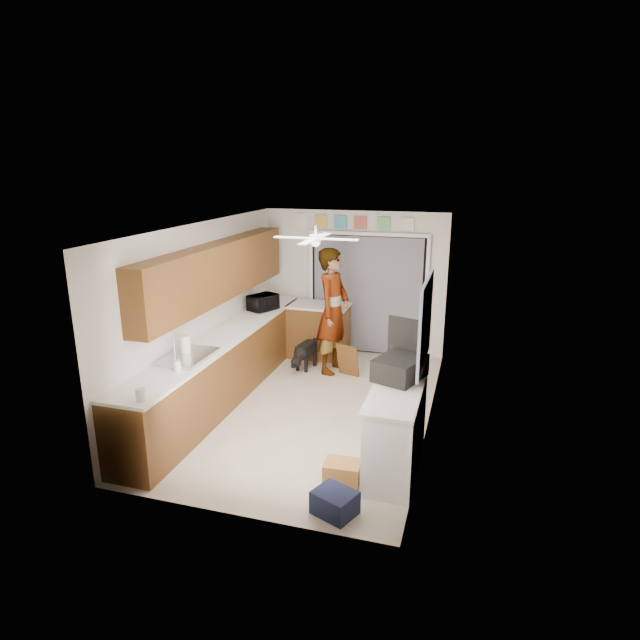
# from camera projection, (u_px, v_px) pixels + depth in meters

# --- Properties ---
(floor) EXTENTS (5.00, 5.00, 0.00)m
(floor) POSITION_uv_depth(u_px,v_px,m) (312.00, 407.00, 7.46)
(floor) COLOR #C1B29B
(floor) RESTS_ON ground
(ceiling) EXTENTS (5.00, 5.00, 0.00)m
(ceiling) POSITION_uv_depth(u_px,v_px,m) (311.00, 226.00, 6.76)
(ceiling) COLOR white
(ceiling) RESTS_ON ground
(wall_back) EXTENTS (3.20, 0.00, 3.20)m
(wall_back) POSITION_uv_depth(u_px,v_px,m) (354.00, 283.00, 9.41)
(wall_back) COLOR silver
(wall_back) RESTS_ON ground
(wall_front) EXTENTS (3.20, 0.00, 3.20)m
(wall_front) POSITION_uv_depth(u_px,v_px,m) (228.00, 396.00, 4.81)
(wall_front) COLOR silver
(wall_front) RESTS_ON ground
(wall_left) EXTENTS (0.00, 5.00, 5.00)m
(wall_left) POSITION_uv_depth(u_px,v_px,m) (204.00, 312.00, 7.55)
(wall_left) COLOR silver
(wall_left) RESTS_ON ground
(wall_right) EXTENTS (0.00, 5.00, 5.00)m
(wall_right) POSITION_uv_depth(u_px,v_px,m) (433.00, 331.00, 6.67)
(wall_right) COLOR silver
(wall_right) RESTS_ON ground
(left_base_cabinets) EXTENTS (0.60, 4.80, 0.90)m
(left_base_cabinets) POSITION_uv_depth(u_px,v_px,m) (226.00, 367.00, 7.69)
(left_base_cabinets) COLOR brown
(left_base_cabinets) RESTS_ON floor
(left_countertop) EXTENTS (0.62, 4.80, 0.04)m
(left_countertop) POSITION_uv_depth(u_px,v_px,m) (225.00, 336.00, 7.56)
(left_countertop) COLOR white
(left_countertop) RESTS_ON left_base_cabinets
(upper_cabinets) EXTENTS (0.32, 4.00, 0.80)m
(upper_cabinets) POSITION_uv_depth(u_px,v_px,m) (218.00, 271.00, 7.53)
(upper_cabinets) COLOR brown
(upper_cabinets) RESTS_ON wall_left
(sink_basin) EXTENTS (0.50, 0.76, 0.06)m
(sink_basin) POSITION_uv_depth(u_px,v_px,m) (188.00, 357.00, 6.63)
(sink_basin) COLOR silver
(sink_basin) RESTS_ON left_countertop
(faucet) EXTENTS (0.03, 0.03, 0.22)m
(faucet) POSITION_uv_depth(u_px,v_px,m) (174.00, 348.00, 6.65)
(faucet) COLOR silver
(faucet) RESTS_ON left_countertop
(peninsula_base) EXTENTS (1.00, 0.60, 0.90)m
(peninsula_base) POSITION_uv_depth(u_px,v_px,m) (319.00, 332.00, 9.31)
(peninsula_base) COLOR brown
(peninsula_base) RESTS_ON floor
(peninsula_top) EXTENTS (1.04, 0.64, 0.04)m
(peninsula_top) POSITION_uv_depth(u_px,v_px,m) (319.00, 306.00, 9.18)
(peninsula_top) COLOR white
(peninsula_top) RESTS_ON peninsula_base
(back_opening_recess) EXTENTS (2.00, 0.06, 2.10)m
(back_opening_recess) POSITION_uv_depth(u_px,v_px,m) (367.00, 295.00, 9.37)
(back_opening_recess) COLOR black
(back_opening_recess) RESTS_ON wall_back
(curtain_panel) EXTENTS (1.90, 0.03, 2.05)m
(curtain_panel) POSITION_uv_depth(u_px,v_px,m) (367.00, 295.00, 9.33)
(curtain_panel) COLOR gray
(curtain_panel) RESTS_ON wall_back
(door_trim_left) EXTENTS (0.06, 0.04, 2.10)m
(door_trim_left) POSITION_uv_depth(u_px,v_px,m) (311.00, 292.00, 9.62)
(door_trim_left) COLOR white
(door_trim_left) RESTS_ON wall_back
(door_trim_right) EXTENTS (0.06, 0.04, 2.10)m
(door_trim_right) POSITION_uv_depth(u_px,v_px,m) (426.00, 299.00, 9.06)
(door_trim_right) COLOR white
(door_trim_right) RESTS_ON wall_back
(door_trim_head) EXTENTS (2.10, 0.04, 0.06)m
(door_trim_head) POSITION_uv_depth(u_px,v_px,m) (368.00, 234.00, 9.04)
(door_trim_head) COLOR white
(door_trim_head) RESTS_ON wall_back
(header_frame_0) EXTENTS (0.22, 0.02, 0.22)m
(header_frame_0) POSITION_uv_depth(u_px,v_px,m) (321.00, 222.00, 9.25)
(header_frame_0) COLOR gold
(header_frame_0) RESTS_ON wall_back
(header_frame_1) EXTENTS (0.22, 0.02, 0.22)m
(header_frame_1) POSITION_uv_depth(u_px,v_px,m) (340.00, 222.00, 9.16)
(header_frame_1) COLOR #45A8B9
(header_frame_1) RESTS_ON wall_back
(header_frame_2) EXTENTS (0.22, 0.02, 0.22)m
(header_frame_2) POSITION_uv_depth(u_px,v_px,m) (360.00, 223.00, 9.06)
(header_frame_2) COLOR #B95845
(header_frame_2) RESTS_ON wall_back
(header_frame_3) EXTENTS (0.22, 0.02, 0.22)m
(header_frame_3) POSITION_uv_depth(u_px,v_px,m) (384.00, 223.00, 8.95)
(header_frame_3) COLOR #6BB165
(header_frame_3) RESTS_ON wall_back
(header_frame_4) EXTENTS (0.22, 0.02, 0.22)m
(header_frame_4) POSITION_uv_depth(u_px,v_px,m) (408.00, 224.00, 8.84)
(header_frame_4) COLOR silver
(header_frame_4) RESTS_ON wall_back
(route66_sign) EXTENTS (0.22, 0.02, 0.26)m
(route66_sign) POSITION_uv_depth(u_px,v_px,m) (302.00, 221.00, 9.35)
(route66_sign) COLOR silver
(route66_sign) RESTS_ON wall_back
(right_counter_base) EXTENTS (0.50, 1.40, 0.90)m
(right_counter_base) POSITION_uv_depth(u_px,v_px,m) (396.00, 430.00, 5.86)
(right_counter_base) COLOR white
(right_counter_base) RESTS_ON floor
(right_counter_top) EXTENTS (0.54, 1.44, 0.04)m
(right_counter_top) POSITION_uv_depth(u_px,v_px,m) (397.00, 391.00, 5.73)
(right_counter_top) COLOR white
(right_counter_top) RESTS_ON right_counter_base
(abstract_painting) EXTENTS (0.03, 1.15, 0.95)m
(abstract_painting) POSITION_uv_depth(u_px,v_px,m) (425.00, 322.00, 5.65)
(abstract_painting) COLOR #EA5694
(abstract_painting) RESTS_ON wall_right
(ceiling_fan) EXTENTS (1.14, 1.14, 0.24)m
(ceiling_fan) POSITION_uv_depth(u_px,v_px,m) (316.00, 238.00, 6.99)
(ceiling_fan) COLOR white
(ceiling_fan) RESTS_ON ceiling
(microwave) EXTENTS (0.48, 0.55, 0.26)m
(microwave) POSITION_uv_depth(u_px,v_px,m) (263.00, 302.00, 8.79)
(microwave) COLOR black
(microwave) RESTS_ON left_countertop
(jar_a) EXTENTS (0.13, 0.13, 0.13)m
(jar_a) POSITION_uv_depth(u_px,v_px,m) (140.00, 395.00, 5.41)
(jar_a) COLOR silver
(jar_a) RESTS_ON left_countertop
(jar_b) EXTENTS (0.09, 0.09, 0.12)m
(jar_b) POSITION_uv_depth(u_px,v_px,m) (177.00, 366.00, 6.20)
(jar_b) COLOR silver
(jar_b) RESTS_ON left_countertop
(paper_towel_roll) EXTENTS (0.13, 0.13, 0.26)m
(paper_towel_roll) POSITION_uv_depth(u_px,v_px,m) (185.00, 346.00, 6.69)
(paper_towel_roll) COLOR white
(paper_towel_roll) RESTS_ON left_countertop
(suitcase) EXTENTS (0.61, 0.70, 0.25)m
(suitcase) POSITION_uv_depth(u_px,v_px,m) (400.00, 368.00, 5.97)
(suitcase) COLOR black
(suitcase) RESTS_ON right_counter_top
(suitcase_rim) EXTENTS (0.61, 0.69, 0.02)m
(suitcase_rim) POSITION_uv_depth(u_px,v_px,m) (400.00, 377.00, 6.01)
(suitcase_rim) COLOR yellow
(suitcase_rim) RESTS_ON suitcase
(suitcase_lid) EXTENTS (0.41, 0.17, 0.50)m
(suitcase_lid) POSITION_uv_depth(u_px,v_px,m) (405.00, 339.00, 6.17)
(suitcase_lid) COLOR black
(suitcase_lid) RESTS_ON suitcase
(cardboard_box) EXTENTS (0.40, 0.31, 0.24)m
(cardboard_box) POSITION_uv_depth(u_px,v_px,m) (342.00, 472.00, 5.66)
(cardboard_box) COLOR #A26E33
(cardboard_box) RESTS_ON floor
(navy_crate) EXTENTS (0.48, 0.45, 0.24)m
(navy_crate) POSITION_uv_depth(u_px,v_px,m) (335.00, 503.00, 5.15)
(navy_crate) COLOR #151A36
(navy_crate) RESTS_ON floor
(cabinet_door_panel) EXTENTS (0.38, 0.23, 0.53)m
(cabinet_door_panel) POSITION_uv_depth(u_px,v_px,m) (348.00, 360.00, 8.46)
(cabinet_door_panel) COLOR brown
(cabinet_door_panel) RESTS_ON floor
(man) EXTENTS (0.59, 0.80, 2.02)m
(man) POSITION_uv_depth(u_px,v_px,m) (333.00, 311.00, 8.49)
(man) COLOR white
(man) RESTS_ON floor
(dog) EXTENTS (0.37, 0.66, 0.49)m
(dog) POSITION_uv_depth(u_px,v_px,m) (306.00, 354.00, 8.80)
(dog) COLOR black
(dog) RESTS_ON floor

